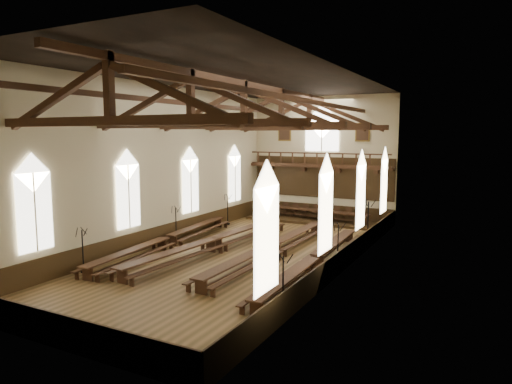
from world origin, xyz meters
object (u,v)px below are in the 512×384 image
at_px(candelabrum_left_far, 228,215).
at_px(candelabrum_right_far, 368,230).
at_px(refectory_row_b, 214,241).
at_px(candelabrum_left_near, 83,259).
at_px(candelabrum_right_mid, 338,254).
at_px(dais, 317,221).
at_px(candelabrum_right_near, 283,295).
at_px(refectory_row_d, 314,260).
at_px(high_table, 317,211).
at_px(refectory_row_a, 167,239).
at_px(refectory_row_c, 272,247).
at_px(candelabrum_left_mid, 176,231).

xyz_separation_m(candelabrum_left_far, candelabrum_right_far, (11.10, -1.01, 0.14)).
relative_size(refectory_row_b, candelabrum_left_far, 6.29).
xyz_separation_m(candelabrum_left_near, candelabrum_right_mid, (11.10, 6.76, 0.04)).
distance_m(candelabrum_left_far, candelabrum_right_far, 11.15).
relative_size(dais, candelabrum_right_near, 4.73).
xyz_separation_m(refectory_row_d, high_table, (-4.37, 12.28, 0.33)).
relative_size(refectory_row_b, dais, 1.32).
bearing_deg(refectory_row_a, refectory_row_b, 13.99).
distance_m(refectory_row_c, refectory_row_d, 3.27).
height_order(high_table, candelabrum_right_near, candelabrum_right_near).
bearing_deg(candelabrum_left_mid, high_table, 61.24).
xyz_separation_m(candelabrum_left_near, candelabrum_right_far, (11.10, 12.99, 0.16)).
bearing_deg(candelabrum_left_mid, candelabrum_right_far, 26.07).
distance_m(refectory_row_d, high_table, 13.04).
xyz_separation_m(refectory_row_c, candelabrum_left_near, (-7.14, -7.07, 0.14)).
bearing_deg(refectory_row_a, candelabrum_left_near, -95.29).
distance_m(refectory_row_a, refectory_row_d, 9.61).
height_order(refectory_row_b, refectory_row_d, refectory_row_b).
relative_size(refectory_row_b, refectory_row_d, 1.05).
bearing_deg(candelabrum_right_mid, high_table, 115.09).
distance_m(refectory_row_a, dais, 13.26).
bearing_deg(candelabrum_right_far, refectory_row_d, -97.47).
bearing_deg(refectory_row_a, dais, 66.71).
bearing_deg(candelabrum_left_mid, candelabrum_right_near, -34.75).
xyz_separation_m(high_table, candelabrum_right_near, (5.31, -18.25, -0.14)).
relative_size(dais, candelabrum_right_mid, 4.68).
height_order(refectory_row_d, candelabrum_left_far, candelabrum_left_far).
distance_m(high_table, candelabrum_left_far, 7.10).
xyz_separation_m(candelabrum_left_near, candelabrum_left_mid, (0.00, 7.56, 0.01)).
bearing_deg(refectory_row_c, candelabrum_left_far, 135.84).
xyz_separation_m(refectory_row_a, candelabrum_right_near, (10.55, -6.08, 0.19)).
bearing_deg(refectory_row_a, candelabrum_right_mid, 4.47).
height_order(refectory_row_d, candelabrum_left_near, candelabrum_left_near).
xyz_separation_m(dais, high_table, (0.00, 0.00, 0.77)).
xyz_separation_m(dais, candelabrum_left_mid, (-5.79, -10.55, 0.62)).
distance_m(candelabrum_left_far, candelabrum_right_mid, 13.25).
relative_size(candelabrum_left_far, candelabrum_right_mid, 0.98).
bearing_deg(candelabrum_left_near, refectory_row_a, 84.71).
bearing_deg(refectory_row_c, candelabrum_right_mid, -4.40).
xyz_separation_m(high_table, candelabrum_left_far, (-5.79, -4.11, -0.14)).
distance_m(refectory_row_d, candelabrum_right_far, 7.23).
height_order(refectory_row_a, dais, refectory_row_a).
bearing_deg(candelabrum_right_far, refectory_row_b, -140.22).
height_order(candelabrum_left_far, candelabrum_right_mid, candelabrum_right_mid).
relative_size(refectory_row_d, dais, 1.26).
xyz_separation_m(dais, candelabrum_left_far, (-5.79, -4.11, 0.63)).
height_order(refectory_row_c, candelabrum_left_near, candelabrum_left_near).
distance_m(high_table, candelabrum_right_mid, 12.53).
bearing_deg(candelabrum_left_near, candelabrum_right_near, -0.75).
distance_m(high_table, candelabrum_right_far, 7.38).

